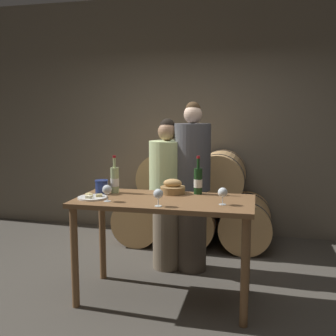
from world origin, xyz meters
TOP-DOWN VIEW (x-y plane):
  - ground_plane at (0.00, 0.00)m, footprint 10.00×10.00m
  - stone_wall_back at (0.00, 2.15)m, footprint 10.00×0.12m
  - barrel_stack at (0.00, 1.61)m, footprint 1.95×0.84m
  - tasting_table at (0.00, 0.00)m, footprint 1.53×0.73m
  - person_left at (-0.14, 0.73)m, footprint 0.38×0.38m
  - person_right at (0.12, 0.73)m, footprint 0.37×0.37m
  - wine_bottle_red at (0.25, 0.28)m, footprint 0.08×0.08m
  - wine_bottle_white at (-0.51, 0.17)m, footprint 0.08×0.08m
  - blue_crock at (-0.61, 0.10)m, footprint 0.12×0.12m
  - bread_basket at (0.02, 0.24)m, footprint 0.23×0.23m
  - cheese_plate at (-0.61, -0.11)m, footprint 0.26×0.26m
  - wine_glass_far_left at (-0.44, -0.20)m, footprint 0.08×0.08m
  - wine_glass_left at (0.02, -0.27)m, footprint 0.08×0.08m
  - wine_glass_center at (0.51, -0.10)m, footprint 0.08×0.08m

SIDE VIEW (x-z plane):
  - ground_plane at x=0.00m, z-range 0.00..0.00m
  - barrel_stack at x=0.00m, z-range -0.06..1.12m
  - tasting_table at x=0.00m, z-range 0.33..1.24m
  - person_left at x=-0.14m, z-range 0.00..1.59m
  - person_right at x=0.12m, z-range 0.01..1.77m
  - cheese_plate at x=-0.61m, z-range 0.90..0.94m
  - bread_basket at x=0.02m, z-range 0.89..1.03m
  - blue_crock at x=-0.61m, z-range 0.92..1.04m
  - wine_glass_far_left at x=-0.44m, z-range 0.94..1.08m
  - wine_glass_left at x=0.02m, z-range 0.94..1.08m
  - wine_glass_center at x=0.51m, z-range 0.94..1.08m
  - wine_bottle_white at x=-0.51m, z-range 0.86..1.21m
  - wine_bottle_red at x=0.25m, z-range 0.86..1.21m
  - stone_wall_back at x=0.00m, z-range 0.00..3.20m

